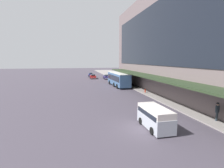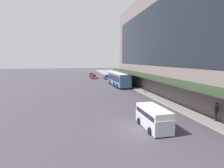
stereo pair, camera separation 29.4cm
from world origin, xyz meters
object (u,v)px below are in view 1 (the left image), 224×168
(fire_hydrant, at_px, (145,91))
(vw_van, at_px, (154,116))
(pedestrian_at_kerb, at_px, (217,111))
(transit_bus_kerbside_front, at_px, (118,79))
(sedan_second_near, at_px, (91,75))
(sedan_oncoming_rear, at_px, (93,76))
(sedan_trailing_near, at_px, (106,77))

(fire_hydrant, bearing_deg, vw_van, -110.44)
(pedestrian_at_kerb, relative_size, fire_hydrant, 2.65)
(transit_bus_kerbside_front, distance_m, vw_van, 25.81)
(sedan_second_near, distance_m, vw_van, 50.62)
(sedan_second_near, bearing_deg, vw_van, -89.10)
(sedan_second_near, xyz_separation_m, sedan_oncoming_rear, (0.05, -6.66, -0.01))
(vw_van, relative_size, pedestrian_at_kerb, 2.46)
(sedan_oncoming_rear, bearing_deg, pedestrian_at_kerb, -80.28)
(sedan_second_near, bearing_deg, pedestrian_at_kerb, -81.49)
(sedan_oncoming_rear, bearing_deg, sedan_second_near, 90.43)
(transit_bus_kerbside_front, relative_size, fire_hydrant, 15.70)
(transit_bus_kerbside_front, distance_m, fire_hydrant, 10.30)
(sedan_trailing_near, distance_m, pedestrian_at_kerb, 42.00)
(transit_bus_kerbside_front, height_order, sedan_trailing_near, transit_bus_kerbside_front)
(transit_bus_kerbside_front, xyz_separation_m, fire_hydrant, (2.59, -9.88, -1.33))
(transit_bus_kerbside_front, relative_size, sedan_second_near, 2.33)
(sedan_second_near, relative_size, vw_van, 1.03)
(transit_bus_kerbside_front, bearing_deg, sedan_trailing_near, 89.38)
(transit_bus_kerbside_front, xyz_separation_m, vw_van, (-3.26, -25.59, -0.73))
(sedan_trailing_near, xyz_separation_m, vw_van, (-3.44, -41.84, 0.36))
(sedan_trailing_near, xyz_separation_m, pedestrian_at_kerb, (3.34, -41.86, 0.45))
(pedestrian_at_kerb, bearing_deg, sedan_second_near, 98.51)
(sedan_second_near, relative_size, sedan_trailing_near, 0.95)
(vw_van, distance_m, pedestrian_at_kerb, 6.78)
(sedan_oncoming_rear, distance_m, fire_hydrant, 29.00)
(fire_hydrant, bearing_deg, pedestrian_at_kerb, -86.62)
(sedan_oncoming_rear, distance_m, sedan_trailing_near, 4.69)
(sedan_oncoming_rear, height_order, sedan_trailing_near, sedan_oncoming_rear)
(vw_van, bearing_deg, sedan_trailing_near, 85.30)
(sedan_oncoming_rear, relative_size, sedan_trailing_near, 1.00)
(sedan_second_near, bearing_deg, fire_hydrant, -79.21)
(sedan_second_near, height_order, sedan_trailing_near, sedan_second_near)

